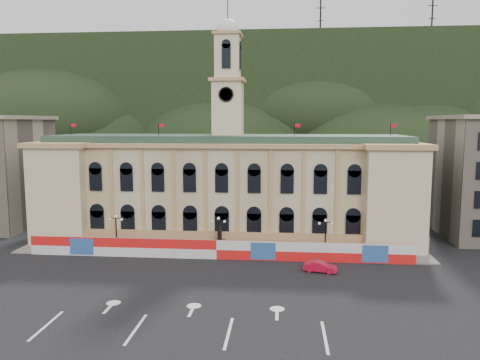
{
  "coord_description": "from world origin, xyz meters",
  "views": [
    {
      "loc": [
        8.37,
        -43.11,
        17.67
      ],
      "look_at": [
        2.76,
        18.0,
        9.97
      ],
      "focal_mm": 35.0,
      "sensor_mm": 36.0,
      "label": 1
    }
  ],
  "objects": [
    {
      "name": "ground",
      "position": [
        0.0,
        0.0,
        0.0
      ],
      "size": [
        260.0,
        260.0,
        0.0
      ],
      "primitive_type": "plane",
      "color": "black",
      "rests_on": "ground"
    },
    {
      "name": "lane_markings",
      "position": [
        0.0,
        -5.0,
        0.0
      ],
      "size": [
        26.0,
        10.0,
        0.02
      ],
      "primitive_type": null,
      "color": "white",
      "rests_on": "ground"
    },
    {
      "name": "hill_ridge",
      "position": [
        0.03,
        121.99,
        19.48
      ],
      "size": [
        230.0,
        80.0,
        64.0
      ],
      "color": "black",
      "rests_on": "ground"
    },
    {
      "name": "city_hall",
      "position": [
        0.0,
        27.63,
        7.85
      ],
      "size": [
        56.2,
        17.6,
        37.1
      ],
      "color": "beige",
      "rests_on": "ground"
    },
    {
      "name": "hoarding_fence",
      "position": [
        0.06,
        15.07,
        1.25
      ],
      "size": [
        50.0,
        0.44,
        2.5
      ],
      "color": "red",
      "rests_on": "ground"
    },
    {
      "name": "pavement",
      "position": [
        0.0,
        17.75,
        0.08
      ],
      "size": [
        56.0,
        5.5,
        0.16
      ],
      "primitive_type": "cube",
      "color": "slate",
      "rests_on": "ground"
    },
    {
      "name": "statue",
      "position": [
        0.0,
        18.0,
        1.19
      ],
      "size": [
        1.4,
        1.4,
        3.72
      ],
      "color": "#595651",
      "rests_on": "ground"
    },
    {
      "name": "lamp_left",
      "position": [
        -14.0,
        17.0,
        3.07
      ],
      "size": [
        1.96,
        0.44,
        5.15
      ],
      "color": "black",
      "rests_on": "ground"
    },
    {
      "name": "lamp_center",
      "position": [
        0.0,
        17.0,
        3.07
      ],
      "size": [
        1.96,
        0.44,
        5.15
      ],
      "color": "black",
      "rests_on": "ground"
    },
    {
      "name": "lamp_right",
      "position": [
        14.0,
        17.0,
        3.07
      ],
      "size": [
        1.96,
        0.44,
        5.15
      ],
      "color": "black",
      "rests_on": "ground"
    },
    {
      "name": "red_sedan",
      "position": [
        12.91,
        10.93,
        0.65
      ],
      "size": [
        3.0,
        4.49,
        1.29
      ],
      "primitive_type": "imported",
      "rotation": [
        0.0,
        0.0,
        1.36
      ],
      "color": "red",
      "rests_on": "ground"
    }
  ]
}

